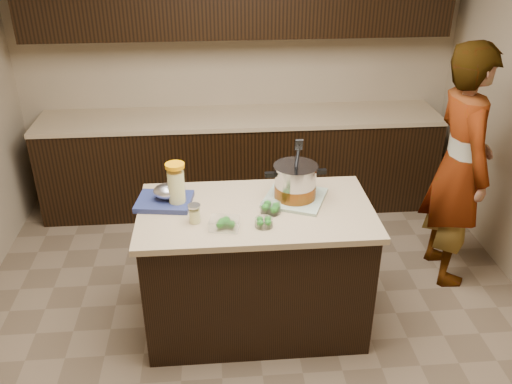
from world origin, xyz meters
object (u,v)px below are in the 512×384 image
island (256,268)px  lemonade_pitcher (176,187)px  person (460,167)px  stock_pot (295,184)px

island → lemonade_pitcher: lemonade_pitcher is taller
person → lemonade_pitcher: bearing=101.6°
stock_pot → lemonade_pitcher: bearing=179.2°
stock_pot → person: person is taller
island → person: person is taller
lemonade_pitcher → person: bearing=11.5°
island → stock_pot: stock_pot is taller
lemonade_pitcher → person: size_ratio=0.16×
island → person: 1.65m
stock_pot → person: bearing=13.9°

